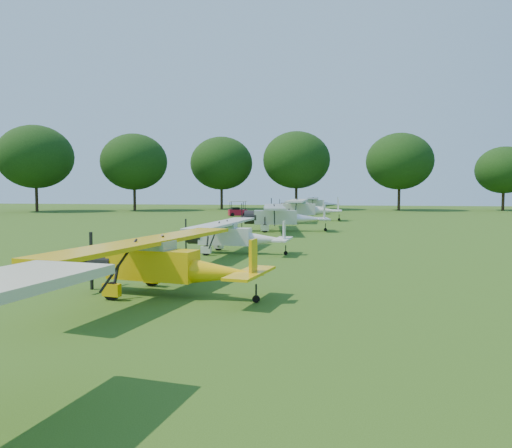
{
  "coord_description": "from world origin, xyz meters",
  "views": [
    {
      "loc": [
        5.22,
        -25.77,
        3.37
      ],
      "look_at": [
        0.49,
        1.95,
        1.4
      ],
      "focal_mm": 35.0,
      "sensor_mm": 36.0,
      "label": 1
    }
  ],
  "objects_px": {
    "aircraft_3": "(233,234)",
    "aircraft_4": "(282,215)",
    "aircraft_5": "(304,207)",
    "aircraft_6": "(301,205)",
    "aircraft_7": "(317,202)",
    "golf_cart": "(237,211)",
    "aircraft_2": "(165,260)"
  },
  "relations": [
    {
      "from": "aircraft_3",
      "to": "aircraft_5",
      "type": "bearing_deg",
      "value": 90.08
    },
    {
      "from": "aircraft_3",
      "to": "aircraft_6",
      "type": "xyz_separation_m",
      "value": [
        0.12,
        42.86,
        0.13
      ]
    },
    {
      "from": "aircraft_5",
      "to": "golf_cart",
      "type": "relative_size",
      "value": 4.79
    },
    {
      "from": "aircraft_6",
      "to": "aircraft_7",
      "type": "height_order",
      "value": "aircraft_7"
    },
    {
      "from": "aircraft_2",
      "to": "aircraft_3",
      "type": "height_order",
      "value": "aircraft_2"
    },
    {
      "from": "aircraft_4",
      "to": "aircraft_7",
      "type": "height_order",
      "value": "aircraft_4"
    },
    {
      "from": "aircraft_4",
      "to": "aircraft_7",
      "type": "distance_m",
      "value": 40.95
    },
    {
      "from": "aircraft_4",
      "to": "aircraft_6",
      "type": "relative_size",
      "value": 1.11
    },
    {
      "from": "aircraft_2",
      "to": "aircraft_7",
      "type": "xyz_separation_m",
      "value": [
        1.63,
        65.76,
        0.13
      ]
    },
    {
      "from": "aircraft_4",
      "to": "golf_cart",
      "type": "distance_m",
      "value": 22.84
    },
    {
      "from": "aircraft_6",
      "to": "aircraft_3",
      "type": "bearing_deg",
      "value": -89.14
    },
    {
      "from": "aircraft_5",
      "to": "aircraft_4",
      "type": "bearing_deg",
      "value": -94.15
    },
    {
      "from": "aircraft_6",
      "to": "golf_cart",
      "type": "bearing_deg",
      "value": -134.76
    },
    {
      "from": "aircraft_6",
      "to": "golf_cart",
      "type": "distance_m",
      "value": 10.3
    },
    {
      "from": "aircraft_4",
      "to": "aircraft_7",
      "type": "bearing_deg",
      "value": 80.4
    },
    {
      "from": "aircraft_5",
      "to": "aircraft_6",
      "type": "height_order",
      "value": "aircraft_5"
    },
    {
      "from": "aircraft_5",
      "to": "aircraft_6",
      "type": "xyz_separation_m",
      "value": [
        -1.47,
        14.52,
        -0.23
      ]
    },
    {
      "from": "aircraft_3",
      "to": "aircraft_7",
      "type": "xyz_separation_m",
      "value": [
        1.74,
        55.3,
        0.22
      ]
    },
    {
      "from": "aircraft_3",
      "to": "aircraft_4",
      "type": "bearing_deg",
      "value": 89.71
    },
    {
      "from": "aircraft_5",
      "to": "aircraft_2",
      "type": "bearing_deg",
      "value": -93.49
    },
    {
      "from": "aircraft_3",
      "to": "aircraft_7",
      "type": "distance_m",
      "value": 55.33
    },
    {
      "from": "aircraft_5",
      "to": "aircraft_7",
      "type": "bearing_deg",
      "value": 88.38
    },
    {
      "from": "aircraft_6",
      "to": "golf_cart",
      "type": "xyz_separation_m",
      "value": [
        -7.38,
        -7.18,
        -0.54
      ]
    },
    {
      "from": "aircraft_4",
      "to": "aircraft_6",
      "type": "distance_m",
      "value": 28.51
    },
    {
      "from": "aircraft_2",
      "to": "golf_cart",
      "type": "distance_m",
      "value": 46.73
    },
    {
      "from": "aircraft_4",
      "to": "aircraft_5",
      "type": "relative_size",
      "value": 0.93
    },
    {
      "from": "aircraft_7",
      "to": "aircraft_5",
      "type": "bearing_deg",
      "value": -91.93
    },
    {
      "from": "aircraft_4",
      "to": "golf_cart",
      "type": "xyz_separation_m",
      "value": [
        -8.15,
        21.33,
        -0.66
      ]
    },
    {
      "from": "aircraft_3",
      "to": "aircraft_4",
      "type": "height_order",
      "value": "aircraft_4"
    },
    {
      "from": "aircraft_4",
      "to": "aircraft_6",
      "type": "bearing_deg",
      "value": 83.14
    },
    {
      "from": "aircraft_3",
      "to": "aircraft_6",
      "type": "bearing_deg",
      "value": 93.14
    },
    {
      "from": "aircraft_2",
      "to": "aircraft_6",
      "type": "bearing_deg",
      "value": 99.8
    }
  ]
}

